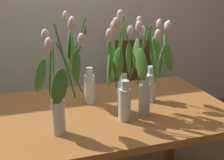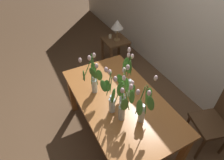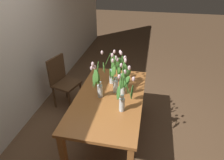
{
  "view_description": "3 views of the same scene",
  "coord_description": "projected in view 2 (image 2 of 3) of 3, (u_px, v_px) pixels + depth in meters",
  "views": [
    {
      "loc": [
        -0.37,
        -1.48,
        1.45
      ],
      "look_at": [
        0.1,
        0.0,
        0.92
      ],
      "focal_mm": 44.95,
      "sensor_mm": 36.0,
      "label": 1
    },
    {
      "loc": [
        1.32,
        -0.79,
        2.36
      ],
      "look_at": [
        -0.09,
        -0.06,
        0.98
      ],
      "focal_mm": 30.72,
      "sensor_mm": 36.0,
      "label": 2
    },
    {
      "loc": [
        -2.18,
        -0.48,
        2.33
      ],
      "look_at": [
        0.01,
        -0.04,
        1.01
      ],
      "focal_mm": 32.4,
      "sensor_mm": 36.0,
      "label": 3
    }
  ],
  "objects": [
    {
      "name": "tulip_vase_0",
      "position": [
        110.0,
        98.0,
        1.98
      ],
      "size": [
        0.14,
        0.16,
        0.56
      ],
      "color": "silver",
      "rests_on": "dining_table"
    },
    {
      "name": "tulip_vase_2",
      "position": [
        128.0,
        78.0,
        2.16
      ],
      "size": [
        0.18,
        0.13,
        0.57
      ],
      "color": "silver",
      "rests_on": "dining_table"
    },
    {
      "name": "side_table",
      "position": [
        115.0,
        45.0,
        3.72
      ],
      "size": [
        0.44,
        0.44,
        0.55
      ],
      "color": "brown",
      "rests_on": "ground"
    },
    {
      "name": "table_lamp",
      "position": [
        117.0,
        25.0,
        3.44
      ],
      "size": [
        0.22,
        0.22,
        0.4
      ],
      "color": "olive",
      "rests_on": "side_table"
    },
    {
      "name": "pillar_candle",
      "position": [
        110.0,
        36.0,
        3.67
      ],
      "size": [
        0.06,
        0.06,
        0.07
      ],
      "primitive_type": "cylinder",
      "color": "beige",
      "rests_on": "side_table"
    },
    {
      "name": "tulip_vase_1",
      "position": [
        144.0,
        108.0,
        1.85
      ],
      "size": [
        0.22,
        0.28,
        0.52
      ],
      "color": "silver",
      "rests_on": "dining_table"
    },
    {
      "name": "dining_table",
      "position": [
        120.0,
        104.0,
        2.28
      ],
      "size": [
        1.6,
        0.9,
        0.74
      ],
      "color": "#A3602D",
      "rests_on": "ground"
    },
    {
      "name": "dining_chair",
      "position": [
        219.0,
        119.0,
        2.27
      ],
      "size": [
        0.49,
        0.49,
        0.93
      ],
      "color": "#4C331E",
      "rests_on": "ground"
    },
    {
      "name": "tulip_vase_3",
      "position": [
        124.0,
        95.0,
        1.97
      ],
      "size": [
        0.25,
        0.12,
        0.58
      ],
      "color": "silver",
      "rests_on": "dining_table"
    },
    {
      "name": "tulip_vase_5",
      "position": [
        122.0,
        104.0,
        1.86
      ],
      "size": [
        0.24,
        0.22,
        0.54
      ],
      "color": "silver",
      "rests_on": "dining_table"
    },
    {
      "name": "tulip_vase_4",
      "position": [
        93.0,
        78.0,
        2.14
      ],
      "size": [
        0.26,
        0.22,
        0.58
      ],
      "color": "silver",
      "rests_on": "dining_table"
    },
    {
      "name": "ground_plane",
      "position": [
        119.0,
        135.0,
        2.7
      ],
      "size": [
        18.0,
        18.0,
        0.0
      ],
      "primitive_type": "plane",
      "color": "brown"
    }
  ]
}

